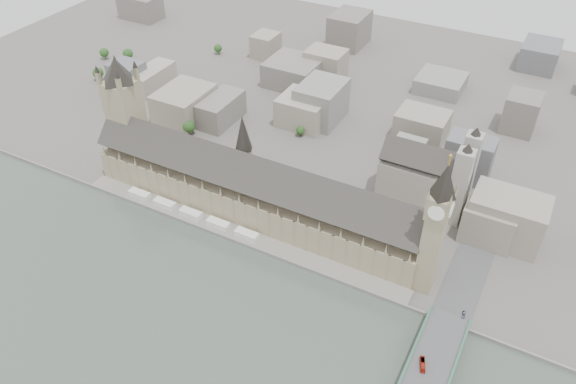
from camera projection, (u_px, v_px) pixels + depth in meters
The scene contains 13 objects.
ground at pixel (240, 228), 420.72m from camera, with size 900.00×900.00×0.00m, color #595651.
embankment_wall at pixel (229, 239), 409.43m from camera, with size 600.00×1.50×3.00m, color gray.
river_terrace at pixel (235, 233), 414.92m from camera, with size 270.00×15.00×2.00m, color gray.
terrace_tents at pixel (191, 213), 428.13m from camera, with size 118.00×7.00×4.00m.
palace_of_westminster at pixel (253, 190), 420.16m from camera, with size 265.00×40.73×55.44m.
elizabeth_tower at pixel (436, 222), 339.19m from camera, with size 17.00×17.00×107.50m.
victoria_tower at pixel (125, 110), 449.22m from camera, with size 30.00×30.00×100.00m.
central_tower at pixel (243, 143), 406.25m from camera, with size 13.00×13.00×48.00m.
westminster_abbey at pixel (427, 176), 429.76m from camera, with size 68.00×36.00×64.00m.
city_skyline_inland at pixel (365, 74), 577.92m from camera, with size 720.00×360.00×38.00m, color gray, non-canonical shape.
park_trees at pixel (268, 174), 461.13m from camera, with size 110.00×30.00×15.00m, color #234418, non-canonical shape.
red_bus_north at pixel (423, 364), 314.55m from camera, with size 2.45×10.48×2.92m, color red.
car_approach at pixel (464, 314), 342.99m from camera, with size 2.23×5.50×1.60m, color gray.
Camera 1 is at (178.56, -258.49, 283.40)m, focal length 35.00 mm.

